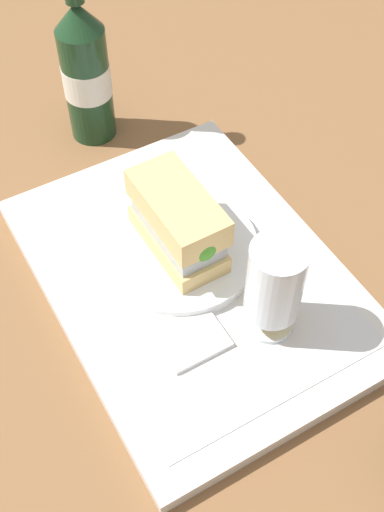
% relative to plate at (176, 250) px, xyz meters
% --- Properties ---
extents(ground_plane, '(3.00, 3.00, 0.00)m').
position_rel_plate_xyz_m(ground_plane, '(0.03, 0.00, -0.03)').
color(ground_plane, brown).
extents(tray, '(0.44, 0.32, 0.02)m').
position_rel_plate_xyz_m(tray, '(0.03, 0.00, -0.02)').
color(tray, silver).
rests_on(tray, ground_plane).
extents(placemat, '(0.38, 0.27, 0.00)m').
position_rel_plate_xyz_m(placemat, '(0.03, 0.00, -0.01)').
color(placemat, silver).
rests_on(placemat, tray).
extents(plate, '(0.19, 0.19, 0.01)m').
position_rel_plate_xyz_m(plate, '(0.00, 0.00, 0.00)').
color(plate, white).
rests_on(plate, placemat).
extents(sandwich, '(0.13, 0.07, 0.08)m').
position_rel_plate_xyz_m(sandwich, '(0.00, 0.00, 0.05)').
color(sandwich, tan).
rests_on(sandwich, plate).
extents(beer_glass, '(0.06, 0.06, 0.12)m').
position_rel_plate_xyz_m(beer_glass, '(0.14, 0.04, 0.06)').
color(beer_glass, silver).
rests_on(beer_glass, placemat).
extents(napkin_folded, '(0.09, 0.07, 0.01)m').
position_rel_plate_xyz_m(napkin_folded, '(0.10, -0.04, -0.00)').
color(napkin_folded, white).
rests_on(napkin_folded, placemat).
extents(second_bottle, '(0.07, 0.07, 0.27)m').
position_rel_plate_xyz_m(second_bottle, '(-0.27, 0.02, 0.08)').
color(second_bottle, '#19381E').
rests_on(second_bottle, ground_plane).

